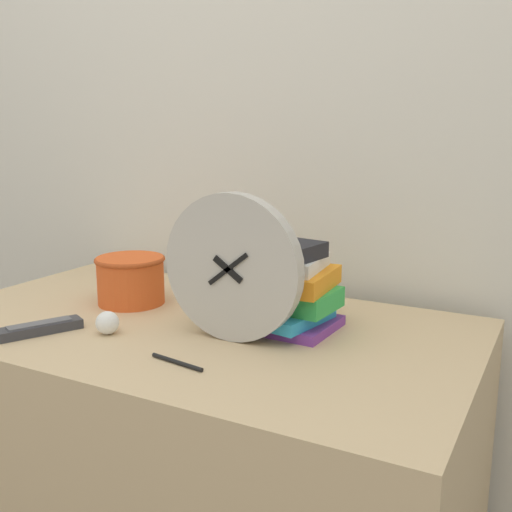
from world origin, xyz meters
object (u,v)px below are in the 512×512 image
Objects in this scene: desk_clock at (232,268)px; book_stack at (279,286)px; crumpled_paper_ball at (107,323)px; pen at (177,362)px; tv_remote at (40,328)px; basket at (131,278)px.

book_stack is (0.04, 0.12, -0.06)m from desk_clock.
crumpled_paper_ball is at bearing -143.56° from book_stack.
crumpled_paper_ball is at bearing 163.21° from pen.
tv_remote is 1.42× the size of pen.
tv_remote reaches higher than pen.
desk_clock reaches higher than book_stack.
basket is 0.23m from crumpled_paper_ball.
crumpled_paper_ball is (0.10, -0.20, -0.04)m from basket.
tv_remote is (-0.03, -0.26, -0.05)m from basket.
crumpled_paper_ball is at bearing -159.37° from desk_clock.
desk_clock is 2.45× the size of pen.
desk_clock is at bearing 20.63° from crumpled_paper_ball.
crumpled_paper_ball is at bearing -62.97° from basket.
desk_clock is 0.22m from pen.
desk_clock reaches higher than crumpled_paper_ball.
book_stack is 0.39m from basket.
book_stack is at bearing 33.61° from tv_remote.
basket is 0.42m from pen.
pen is at bearing -103.56° from book_stack.
pen is at bearing -16.79° from crumpled_paper_ball.
desk_clock is 0.43m from tv_remote.
desk_clock is at bearing 81.77° from pen.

